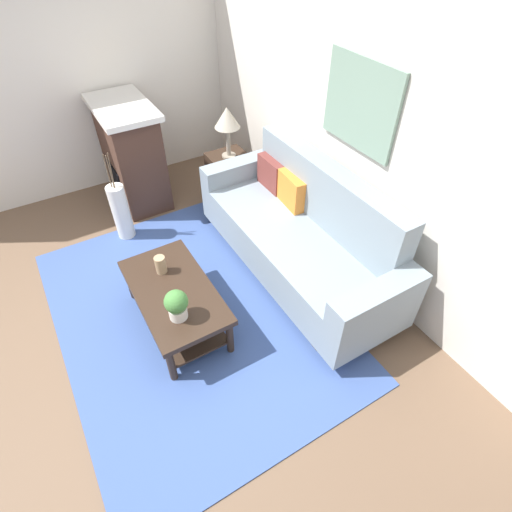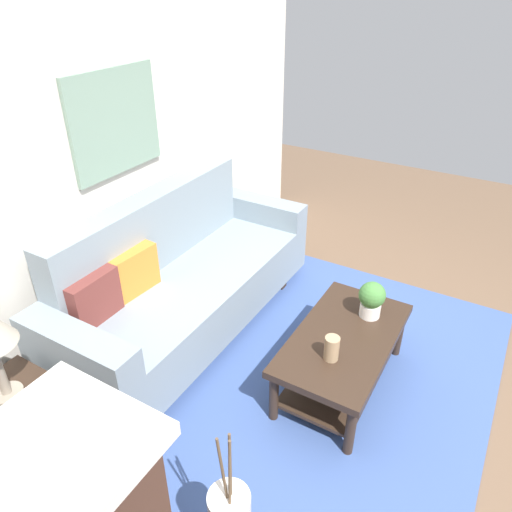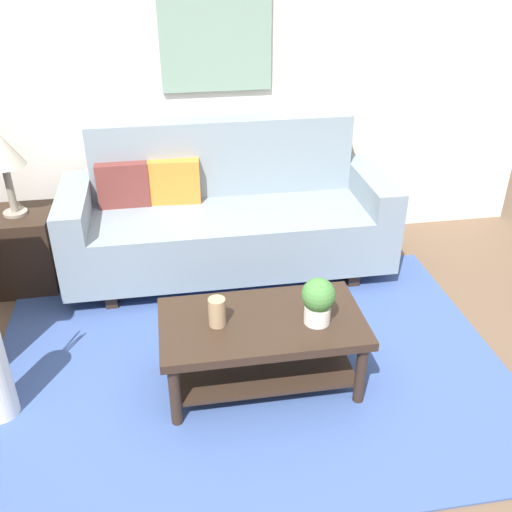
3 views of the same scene
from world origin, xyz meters
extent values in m
plane|color=brown|center=(0.00, 0.00, 0.00)|extent=(9.09, 9.09, 0.00)
cube|color=silver|center=(0.00, 2.19, 1.35)|extent=(5.09, 0.10, 2.70)
cube|color=silver|center=(-2.60, 0.57, 1.35)|extent=(0.10, 5.14, 2.70)
cube|color=#3D5693|center=(0.00, 0.50, 0.01)|extent=(2.98, 2.19, 0.01)
cube|color=gray|center=(0.02, 1.59, 0.32)|extent=(1.90, 0.84, 0.40)
cube|color=gray|center=(0.02, 1.91, 0.80)|extent=(1.90, 0.20, 0.56)
cube|color=gray|center=(-1.03, 1.59, 0.42)|extent=(0.20, 0.84, 0.60)
cube|color=gray|center=(1.08, 1.59, 0.42)|extent=(0.20, 0.84, 0.60)
cube|color=#332319|center=(-0.83, 1.59, 0.06)|extent=(0.08, 0.74, 0.12)
cube|color=#332319|center=(0.88, 1.59, 0.06)|extent=(0.08, 0.74, 0.12)
cube|color=brown|center=(-0.70, 1.78, 0.68)|extent=(0.36, 0.12, 0.32)
cube|color=orange|center=(-0.34, 1.78, 0.68)|extent=(0.37, 0.15, 0.32)
cube|color=#332319|center=(0.05, 0.37, 0.41)|extent=(1.10, 0.60, 0.05)
cube|color=#332319|center=(0.05, 0.37, 0.12)|extent=(0.98, 0.50, 0.02)
cylinder|color=#332319|center=(-0.44, 0.12, 0.19)|extent=(0.06, 0.06, 0.38)
cylinder|color=#332319|center=(0.54, 0.12, 0.19)|extent=(0.06, 0.06, 0.38)
cylinder|color=#332319|center=(-0.44, 0.62, 0.19)|extent=(0.06, 0.06, 0.38)
cylinder|color=#332319|center=(0.54, 0.62, 0.19)|extent=(0.06, 0.06, 0.38)
cylinder|color=tan|center=(-0.19, 0.37, 0.51)|extent=(0.09, 0.09, 0.16)
cylinder|color=white|center=(0.34, 0.30, 0.48)|extent=(0.14, 0.14, 0.10)
sphere|color=#437B38|center=(0.34, 0.30, 0.60)|extent=(0.18, 0.18, 0.18)
cube|color=#332319|center=(-1.43, 1.67, 0.28)|extent=(0.44, 0.44, 0.56)
cylinder|color=gray|center=(-1.43, 1.67, 0.57)|extent=(0.16, 0.16, 0.02)
cylinder|color=gray|center=(-1.43, 1.67, 0.74)|extent=(0.05, 0.05, 0.35)
cone|color=#B2A893|center=(-1.43, 1.67, 1.02)|extent=(0.28, 0.28, 0.22)
cube|color=#472D23|center=(-2.00, 0.72, 0.55)|extent=(0.90, 0.50, 1.10)
cube|color=black|center=(-2.00, 0.47, 0.30)|extent=(0.52, 0.02, 0.44)
cube|color=silver|center=(-2.00, 0.72, 1.13)|extent=(1.02, 0.58, 0.06)
cylinder|color=white|center=(-1.35, 0.34, 0.31)|extent=(0.18, 0.18, 0.63)
cylinder|color=brown|center=(-1.33, 0.34, 0.81)|extent=(0.02, 0.01, 0.36)
cylinder|color=brown|center=(-1.36, 0.36, 0.81)|extent=(0.03, 0.04, 0.36)
cylinder|color=brown|center=(-1.36, 0.32, 0.81)|extent=(0.03, 0.01, 0.36)
cube|color=gray|center=(0.02, 2.12, 1.57)|extent=(0.79, 0.03, 0.70)
camera|label=1|loc=(2.30, -0.18, 2.85)|focal=28.23mm
camera|label=2|loc=(-2.30, -0.34, 2.47)|focal=33.59mm
camera|label=3|loc=(-0.39, -2.09, 2.25)|focal=40.31mm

